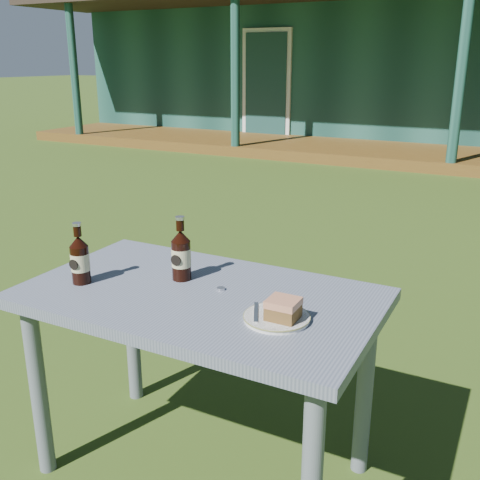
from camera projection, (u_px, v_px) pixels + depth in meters
The scene contains 8 objects.
ground at pixel (337, 309), 3.47m from camera, with size 80.00×80.00×0.00m, color #334916.
cafe_table at pixel (200, 319), 1.93m from camera, with size 1.20×0.70×0.72m.
plate at pixel (277, 317), 1.69m from camera, with size 0.20×0.20×0.01m.
cake_slice at pixel (283, 309), 1.66m from camera, with size 0.09×0.09×0.06m.
fork at pixel (256, 312), 1.71m from camera, with size 0.01×0.14×0.00m, color silver.
cola_bottle_near at pixel (181, 255), 1.98m from camera, with size 0.07×0.07×0.23m.
cola_bottle_far at pixel (80, 259), 1.95m from camera, with size 0.07×0.07×0.22m.
bottle_cap at pixel (221, 289), 1.91m from camera, with size 0.03×0.03×0.01m, color silver.
Camera 1 is at (0.93, -3.09, 1.47)m, focal length 42.00 mm.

